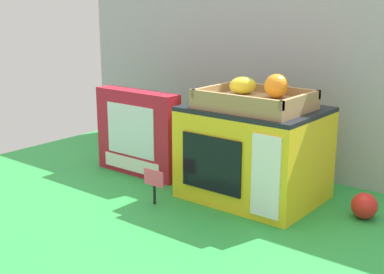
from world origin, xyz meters
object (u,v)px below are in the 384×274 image
Objects in this scene: cookie_set_box at (137,133)px; price_sign at (154,182)px; toy_microwave at (254,153)px; food_groups_crate at (256,99)px; loose_toy_apple at (364,206)px.

price_sign is at bearing -36.69° from cookie_set_box.
cookie_set_box is at bearing -172.87° from toy_microwave.
food_groups_crate is 0.40m from loose_toy_apple.
price_sign is (0.23, -0.17, -0.07)m from cookie_set_box.
toy_microwave is 0.16m from food_groups_crate.
cookie_set_box reaches higher than toy_microwave.
toy_microwave is 5.33× the size of loose_toy_apple.
food_groups_crate is at bearing -53.47° from toy_microwave.
price_sign is at bearing -151.47° from loose_toy_apple.
cookie_set_box is at bearing -171.92° from loose_toy_apple.
cookie_set_box is 4.59× the size of loose_toy_apple.
price_sign is (-0.20, -0.20, -0.23)m from food_groups_crate.
loose_toy_apple is (0.30, 0.07, -0.26)m from food_groups_crate.
cookie_set_box reaches higher than price_sign.
toy_microwave is 1.16× the size of cookie_set_box.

